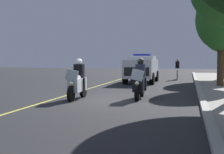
# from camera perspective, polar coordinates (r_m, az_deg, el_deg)

# --- Properties ---
(ground_plane) EXTENTS (80.00, 80.00, 0.00)m
(ground_plane) POSITION_cam_1_polar(r_m,az_deg,el_deg) (12.84, -0.95, -4.24)
(ground_plane) COLOR #28282B
(curb_strip) EXTENTS (48.00, 0.24, 0.15)m
(curb_strip) POSITION_cam_1_polar(r_m,az_deg,el_deg) (12.41, 16.45, -4.30)
(curb_strip) COLOR #9E9B93
(curb_strip) RESTS_ON ground
(lane_stripe_center) EXTENTS (48.00, 0.12, 0.01)m
(lane_stripe_center) POSITION_cam_1_polar(r_m,az_deg,el_deg) (13.58, -10.05, -3.86)
(lane_stripe_center) COLOR #E0D14C
(lane_stripe_center) RESTS_ON ground
(police_motorcycle_lead_left) EXTENTS (2.14, 0.56, 1.72)m
(police_motorcycle_lead_left) POSITION_cam_1_polar(r_m,az_deg,el_deg) (13.00, -6.40, -1.06)
(police_motorcycle_lead_left) COLOR black
(police_motorcycle_lead_left) RESTS_ON ground
(police_motorcycle_lead_right) EXTENTS (2.14, 0.56, 1.72)m
(police_motorcycle_lead_right) POSITION_cam_1_polar(r_m,az_deg,el_deg) (13.18, 5.16, -1.00)
(police_motorcycle_lead_right) COLOR black
(police_motorcycle_lead_right) RESTS_ON ground
(police_suv) EXTENTS (4.93, 2.12, 2.05)m
(police_suv) POSITION_cam_1_polar(r_m,az_deg,el_deg) (22.04, 5.55, 1.74)
(police_suv) COLOR silver
(police_suv) RESTS_ON ground
(cyclist_background) EXTENTS (1.76, 0.32, 1.69)m
(cyclist_background) POSITION_cam_1_polar(r_m,az_deg,el_deg) (25.50, 12.02, 1.41)
(cyclist_background) COLOR black
(cyclist_background) RESTS_ON ground
(tree_far_back) EXTENTS (3.01, 3.01, 5.70)m
(tree_far_back) POSITION_cam_1_polar(r_m,az_deg,el_deg) (19.53, 19.64, 9.89)
(tree_far_back) COLOR #42301E
(tree_far_back) RESTS_ON sidewalk_strip
(tree_behind_suv) EXTENTS (3.73, 3.73, 6.68)m
(tree_behind_suv) POSITION_cam_1_polar(r_m,az_deg,el_deg) (25.97, 19.98, 9.32)
(tree_behind_suv) COLOR #4C3823
(tree_behind_suv) RESTS_ON sidewalk_strip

